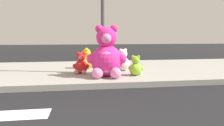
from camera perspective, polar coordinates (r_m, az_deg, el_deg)
The scene contains 8 objects.
sidewalk at distance 7.05m, azimuth -11.31°, elevation -2.32°, with size 28.00×4.40×0.15m, color #9E9B93.
sign_pole at distance 6.19m, azimuth -2.62°, elevation 12.95°, with size 0.56×0.11×3.20m.
plush_pink_large at distance 5.61m, azimuth -1.52°, elevation 1.95°, with size 1.09×0.98×1.42m.
plush_red at distance 6.18m, azimuth -8.64°, elevation -0.49°, with size 0.49×0.45×0.65m.
plush_tan at distance 7.26m, azimuth -2.11°, elevation 0.61°, with size 0.43×0.44×0.60m.
plush_yellow at distance 7.10m, azimuth -7.29°, elevation 0.76°, with size 0.48×0.55×0.71m.
plush_lime at distance 5.84m, azimuth 6.61°, elevation -1.20°, with size 0.41×0.42×0.58m.
plush_white at distance 6.63m, azimuth 2.93°, elevation 0.37°, with size 0.51×0.52×0.72m.
Camera 1 is at (0.39, -1.73, 1.26)m, focal length 32.71 mm.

